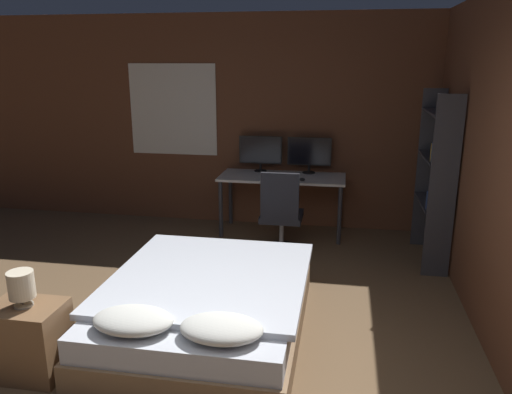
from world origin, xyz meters
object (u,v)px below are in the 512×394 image
object	(u,v)px
computer_mouse	(302,179)
bookshelf	(437,173)
nightstand	(29,340)
bed	(207,306)
bedside_lamp	(21,286)
monitor_left	(261,151)
keyboard	(280,179)
desk	(282,183)
office_chair	(281,221)
monitor_right	(309,153)

from	to	relation	value
computer_mouse	bookshelf	world-z (taller)	bookshelf
bookshelf	nightstand	bearing A→B (deg)	-140.17
bed	bedside_lamp	bearing A→B (deg)	-144.89
bed	monitor_left	size ratio (longest dim) A/B	3.56
nightstand	keyboard	world-z (taller)	keyboard
bedside_lamp	desk	xyz separation A→B (m)	(1.36, 3.23, -0.02)
desk	bookshelf	size ratio (longest dim) A/B	0.84
bedside_lamp	office_chair	xyz separation A→B (m)	(1.44, 2.52, -0.29)
bookshelf	bedside_lamp	bearing A→B (deg)	-140.17
nightstand	bookshelf	bearing A→B (deg)	39.83
monitor_left	monitor_right	xyz separation A→B (m)	(0.62, 0.00, 0.00)
monitor_left	monitor_right	distance (m)	0.62
bedside_lamp	office_chair	size ratio (longest dim) A/B	0.26
bedside_lamp	desk	world-z (taller)	bedside_lamp
nightstand	desk	distance (m)	3.53
office_chair	bed	bearing A→B (deg)	-101.97
computer_mouse	office_chair	world-z (taller)	office_chair
bedside_lamp	computer_mouse	world-z (taller)	computer_mouse
bookshelf	monitor_right	bearing A→B (deg)	147.42
keyboard	office_chair	distance (m)	0.62
keyboard	nightstand	bearing A→B (deg)	-114.36
bookshelf	bed	bearing A→B (deg)	-137.89
nightstand	office_chair	xyz separation A→B (m)	(1.44, 2.52, 0.13)
office_chair	bookshelf	world-z (taller)	bookshelf
monitor_right	bed	bearing A→B (deg)	-102.67
nightstand	monitor_left	world-z (taller)	monitor_left
desk	office_chair	world-z (taller)	office_chair
bed	nightstand	xyz separation A→B (m)	(-1.07, -0.75, 0.03)
monitor_left	keyboard	world-z (taller)	monitor_left
monitor_left	bookshelf	world-z (taller)	bookshelf
monitor_left	bookshelf	size ratio (longest dim) A/B	0.30
monitor_left	computer_mouse	bearing A→B (deg)	-37.22
nightstand	monitor_left	distance (m)	3.68
desk	office_chair	size ratio (longest dim) A/B	1.58
computer_mouse	bookshelf	xyz separation A→B (m)	(1.44, -0.45, 0.24)
bed	monitor_left	xyz separation A→B (m)	(-0.01, 2.70, 0.78)
nightstand	bedside_lamp	xyz separation A→B (m)	(0.00, 0.00, 0.41)
computer_mouse	office_chair	xyz separation A→B (m)	(-0.18, -0.49, -0.38)
computer_mouse	monitor_left	bearing A→B (deg)	142.78
nightstand	keyboard	xyz separation A→B (m)	(1.36, 3.01, 0.49)
desk	office_chair	bearing A→B (deg)	-83.55
computer_mouse	bookshelf	size ratio (longest dim) A/B	0.04
desk	office_chair	xyz separation A→B (m)	(0.08, -0.71, -0.27)
nightstand	bookshelf	distance (m)	4.06
monitor_left	monitor_right	world-z (taller)	same
bed	monitor_right	xyz separation A→B (m)	(0.61, 2.70, 0.78)
bed	computer_mouse	bearing A→B (deg)	76.10
monitor_right	desk	bearing A→B (deg)	-144.71
nightstand	keyboard	bearing A→B (deg)	65.64
monitor_right	keyboard	xyz separation A→B (m)	(-0.31, -0.44, -0.25)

